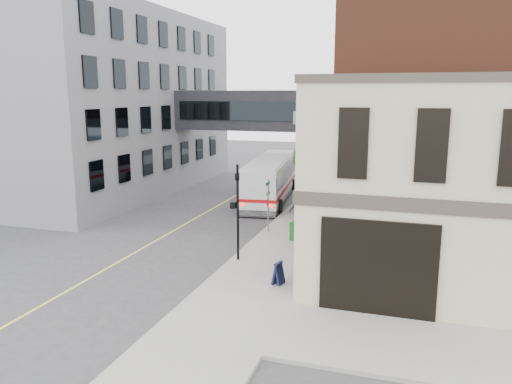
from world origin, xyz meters
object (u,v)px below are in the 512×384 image
Objects in this scene: pedestrian_a at (314,201)px; newspaper_box at (295,231)px; pedestrian_c at (297,209)px; pedestrian_b at (311,193)px; bus at (271,177)px; sandwich_board at (278,273)px.

newspaper_box is at bearing -73.69° from pedestrian_a.
pedestrian_c is 3.47m from newspaper_box.
pedestrian_a is at bearing -106.59° from pedestrian_b.
pedestrian_a is 2.84m from pedestrian_b.
pedestrian_b is 1.94× the size of newspaper_box.
bus is 11.71× the size of newspaper_box.
pedestrian_b is 4.70m from pedestrian_c.
newspaper_box is (4.18, -9.86, -1.07)m from bus.
newspaper_box is (0.80, -8.08, -0.46)m from pedestrian_b.
bus is at bearing 119.17° from newspaper_box.
bus is at bearing 140.11° from pedestrian_c.
pedestrian_b reaches higher than sandwich_board.
pedestrian_c is at bearing -92.86° from pedestrian_a.
pedestrian_a is 2.07m from pedestrian_c.
sandwich_board is at bearing -70.17° from pedestrian_a.
pedestrian_a reaches higher than newspaper_box.
sandwich_board is (1.46, -9.66, -0.41)m from pedestrian_c.
sandwich_board is at bearing -59.51° from pedestrian_c.
sandwich_board is (0.76, -6.28, -0.03)m from newspaper_box.
pedestrian_a is 1.97× the size of newspaper_box.
pedestrian_b is 2.05× the size of sandwich_board.
pedestrian_b is 1.09× the size of pedestrian_c.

